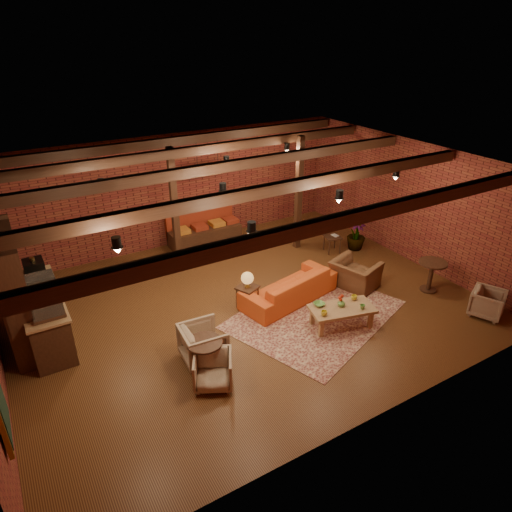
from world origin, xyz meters
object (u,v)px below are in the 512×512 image
armchair_b (213,369)px  side_table_book (333,237)px  armchair_far (488,302)px  plant_tall (360,204)px  sofa (289,287)px  round_table_right (431,272)px  side_table_lamp (247,281)px  round_table_left (205,352)px  armchair_a (203,342)px  armchair_right (355,270)px  coffee_table (341,310)px

armchair_b → side_table_book: size_ratio=1.37×
armchair_far → plant_tall: bearing=68.4°
armchair_far → plant_tall: (-0.23, 4.04, 1.04)m
sofa → round_table_right: bearing=145.1°
side_table_lamp → armchair_far: bearing=-34.0°
side_table_book → plant_tall: bearing=-16.0°
round_table_left → armchair_a: armchair_a is taller
armchair_right → round_table_left: bearing=84.9°
armchair_b → armchair_right: bearing=44.0°
armchair_far → armchair_a: bearing=138.6°
side_table_lamp → armchair_far: size_ratio=1.33×
armchair_b → side_table_book: (5.25, 3.16, 0.09)m
round_table_left → side_table_book: 5.93m
sofa → armchair_b: size_ratio=3.44×
coffee_table → side_table_book: bearing=53.9°
round_table_right → armchair_far: bearing=-79.7°
armchair_b → armchair_right: size_ratio=0.66×
sofa → armchair_a: (-2.61, -0.95, 0.06)m
sofa → side_table_book: bearing=-160.6°
round_table_left → armchair_a: size_ratio=0.84×
coffee_table → round_table_right: (2.81, 0.06, 0.10)m
armchair_b → armchair_far: bearing=17.4°
round_table_left → side_table_book: round_table_left is taller
sofa → round_table_right: size_ratio=3.10×
armchair_b → side_table_book: 6.13m
coffee_table → side_table_lamp: (-1.34, 1.65, 0.27)m
sofa → side_table_book: sofa is taller
armchair_right → armchair_a: bearing=80.8°
round_table_right → side_table_book: bearing=103.3°
sofa → side_table_lamp: size_ratio=2.68×
side_table_book → armchair_far: bearing=-77.7°
armchair_far → armchair_right: bearing=99.9°
coffee_table → sofa: bearing=104.2°
coffee_table → plant_tall: plant_tall is taller
armchair_b → armchair_right: 4.69m
side_table_lamp → side_table_book: 3.71m
armchair_a → round_table_right: bearing=-90.1°
armchair_right → side_table_book: bearing=-40.3°
coffee_table → armchair_far: (3.06, -1.31, -0.07)m
coffee_table → armchair_b: 3.12m
round_table_left → side_table_book: (5.23, 2.80, -0.02)m
coffee_table → round_table_right: size_ratio=1.91×
sofa → armchair_b: 3.21m
plant_tall → side_table_lamp: bearing=-165.6°
plant_tall → armchair_a: bearing=-158.8°
armchair_b → round_table_right: 5.93m
armchair_right → armchair_far: bearing=-162.8°
round_table_left → armchair_b: armchair_b is taller
armchair_b → side_table_book: armchair_b is taller
coffee_table → armchair_b: (-3.11, -0.24, -0.06)m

